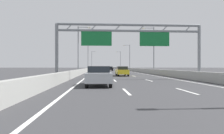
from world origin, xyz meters
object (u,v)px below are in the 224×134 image
sign_gantry (129,37)px  black_car (110,69)px  yellow_car (122,71)px  blue_car (100,67)px  streetlamp_right_distant (120,59)px  white_car (111,68)px  silver_car (99,75)px  streetlamp_left_mid (79,47)px  streetlamp_left_far (89,56)px  orange_car (100,68)px  green_car (105,67)px  streetlamp_right_far (129,56)px  streetlamp_right_mid (153,47)px  streetlamp_left_distant (92,59)px

sign_gantry → black_car: (0.11, 43.68, -4.07)m
yellow_car → blue_car: yellow_car is taller
streetlamp_right_distant → yellow_car: size_ratio=2.10×
white_car → silver_car: (-7.15, -111.25, 0.05)m
streetlamp_left_mid → streetlamp_left_far: size_ratio=1.00×
streetlamp_left_far → blue_car: streetlamp_left_far is taller
streetlamp_left_mid → white_car: 87.89m
sign_gantry → orange_car: size_ratio=3.72×
sign_gantry → yellow_car: bearing=88.8°
black_car → silver_car: bearing=-93.9°
green_car → silver_car: silver_car is taller
streetlamp_right_far → streetlamp_right_distant: 32.45m
streetlamp_right_mid → streetlamp_right_far: size_ratio=1.00×
streetlamp_right_mid → silver_car: streetlamp_right_mid is taller
sign_gantry → streetlamp_left_far: (-7.37, 50.01, 0.57)m
streetlamp_right_far → black_car: bearing=-139.7°
streetlamp_left_far → streetlamp_left_distant: size_ratio=1.00×
blue_car → streetlamp_right_mid: bearing=-83.2°
streetlamp_right_mid → streetlamp_right_distant: 64.89m
streetlamp_right_far → orange_car: size_ratio=2.13×
yellow_car → streetlamp_right_far: bearing=79.9°
blue_car → white_car: bearing=-34.0°
orange_car → green_car: size_ratio=0.98×
orange_car → yellow_car: size_ratio=0.98×
black_car → streetlamp_left_distant: bearing=100.9°
streetlamp_right_far → black_car: (-7.46, -6.33, -4.65)m
orange_car → streetlamp_right_distant: bearing=73.0°
streetlamp_right_distant → silver_car: streetlamp_right_distant is taller
blue_car → black_car: bearing=-87.0°
white_car → streetlamp_right_distant: bearing=-80.4°
green_car → black_car: green_car is taller
yellow_car → white_car: size_ratio=1.05×
streetlamp_right_far → green_car: (-7.31, 58.84, -4.62)m
blue_car → streetlamp_left_distant: bearing=-98.4°
streetlamp_right_mid → blue_car: 92.67m
blue_car → white_car: 8.68m
streetlamp_left_distant → silver_car: size_ratio=2.09×
streetlamp_right_far → yellow_car: streetlamp_right_far is taller
orange_car → white_car: bearing=83.0°
streetlamp_left_mid → orange_car: streetlamp_left_mid is taller
streetlamp_left_far → white_car: 55.93m
streetlamp_left_mid → streetlamp_left_far: 32.45m
green_car → white_car: bearing=-50.0°
streetlamp_left_far → green_car: size_ratio=2.10×
streetlamp_left_mid → streetlamp_right_distant: size_ratio=1.00×
streetlamp_right_distant → silver_car: size_ratio=2.09×
streetlamp_right_distant → white_car: streetlamp_right_distant is taller
streetlamp_left_far → streetlamp_left_mid: bearing=-90.0°
streetlamp_right_far → white_car: streetlamp_right_far is taller
streetlamp_left_far → silver_car: streetlamp_left_far is taller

